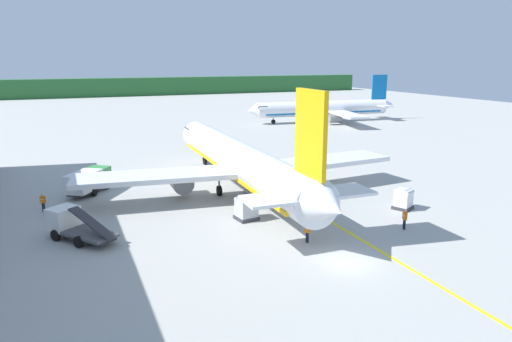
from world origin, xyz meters
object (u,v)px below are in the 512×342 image
(service_truck_fuel, at_px, (73,224))
(crew_loader_right, at_px, (307,230))
(airliner_mid_apron, at_px, (325,109))
(service_truck_baggage, at_px, (89,180))
(airliner_foreground, at_px, (239,161))
(crew_loader_left, at_px, (405,218))
(cargo_container_mid, at_px, (403,199))
(cargo_container_near, at_px, (246,209))
(crew_marshaller, at_px, (43,201))

(service_truck_fuel, distance_m, crew_loader_right, 18.71)
(airliner_mid_apron, bearing_deg, service_truck_baggage, -142.22)
(airliner_foreground, xyz_separation_m, service_truck_baggage, (-15.20, 5.39, -1.95))
(service_truck_fuel, bearing_deg, airliner_foreground, 24.36)
(service_truck_baggage, distance_m, crew_loader_left, 32.33)
(cargo_container_mid, height_order, crew_loader_left, cargo_container_mid)
(service_truck_baggage, xyz_separation_m, cargo_container_mid, (27.46, -17.32, -0.45))
(airliner_mid_apron, height_order, cargo_container_near, airliner_mid_apron)
(airliner_foreground, height_order, service_truck_baggage, airliner_foreground)
(service_truck_baggage, distance_m, crew_marshaller, 6.62)
(airliner_foreground, xyz_separation_m, crew_marshaller, (-19.57, 0.43, -2.35))
(service_truck_fuel, height_order, crew_loader_left, service_truck_fuel)
(cargo_container_near, bearing_deg, crew_loader_right, -70.82)
(airliner_mid_apron, xyz_separation_m, service_truck_fuel, (-55.80, -54.88, -1.80))
(airliner_mid_apron, height_order, service_truck_fuel, airliner_mid_apron)
(airliner_foreground, height_order, crew_marshaller, airliner_foreground)
(crew_marshaller, height_order, crew_loader_left, crew_loader_left)
(cargo_container_near, bearing_deg, airliner_foreground, 72.98)
(airliner_mid_apron, bearing_deg, crew_loader_left, -115.24)
(airliner_foreground, height_order, service_truck_fuel, airliner_foreground)
(cargo_container_mid, height_order, crew_loader_right, cargo_container_mid)
(service_truck_baggage, distance_m, cargo_container_mid, 32.47)
(cargo_container_near, bearing_deg, service_truck_baggage, 131.10)
(airliner_mid_apron, height_order, crew_loader_right, airliner_mid_apron)
(airliner_foreground, height_order, cargo_container_mid, airliner_foreground)
(service_truck_baggage, xyz_separation_m, crew_loader_left, (23.88, -21.79, -0.40))
(service_truck_baggage, xyz_separation_m, crew_marshaller, (-4.37, -4.95, -0.40))
(airliner_mid_apron, distance_m, crew_marshaller, 74.60)
(crew_marshaller, height_order, crew_loader_right, crew_marshaller)
(crew_marshaller, bearing_deg, service_truck_fuel, -73.88)
(airliner_mid_apron, bearing_deg, crew_marshaller, -141.27)
(service_truck_baggage, bearing_deg, cargo_container_mid, -32.24)
(crew_loader_left, bearing_deg, airliner_mid_apron, 64.76)
(crew_marshaller, distance_m, crew_loader_left, 32.88)
(cargo_container_near, xyz_separation_m, crew_loader_right, (2.41, -6.94, 0.02))
(service_truck_fuel, height_order, cargo_container_mid, service_truck_fuel)
(service_truck_fuel, relative_size, service_truck_baggage, 0.99)
(airliner_foreground, relative_size, crew_loader_left, 23.71)
(crew_loader_right, bearing_deg, cargo_container_mid, 17.33)
(airliner_mid_apron, relative_size, service_truck_baggage, 5.89)
(cargo_container_mid, xyz_separation_m, crew_loader_left, (-3.58, -4.47, 0.06))
(service_truck_baggage, height_order, crew_loader_left, service_truck_baggage)
(service_truck_baggage, height_order, cargo_container_near, service_truck_baggage)
(airliner_foreground, distance_m, cargo_container_near, 9.62)
(cargo_container_mid, bearing_deg, crew_marshaller, 158.78)
(crew_loader_left, xyz_separation_m, crew_loader_right, (-8.99, 0.55, -0.02))
(airliner_foreground, height_order, airliner_mid_apron, airliner_foreground)
(crew_loader_right, bearing_deg, service_truck_baggage, 125.03)
(cargo_container_near, bearing_deg, airliner_mid_apron, 53.57)
(airliner_mid_apron, xyz_separation_m, crew_loader_right, (-38.92, -62.95, -1.96))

